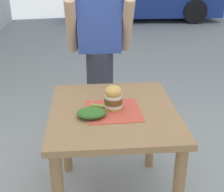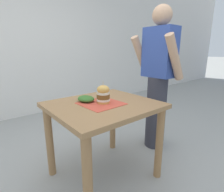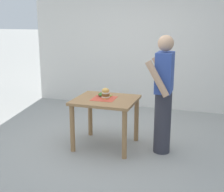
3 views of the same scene
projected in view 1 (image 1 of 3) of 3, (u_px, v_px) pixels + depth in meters
patio_table at (113, 128)px, 2.06m from camera, size 0.81×0.91×0.75m
serving_paper at (114, 111)px, 1.98m from camera, size 0.35×0.35×0.00m
sandwich at (113, 98)px, 1.96m from camera, size 0.12×0.12×0.20m
pickle_spear at (98, 106)px, 2.01m from camera, size 0.10×0.06×0.02m
side_salad at (91, 113)px, 1.90m from camera, size 0.18×0.14×0.05m
diner_across_table at (100, 52)px, 2.71m from camera, size 0.55×0.35×1.69m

